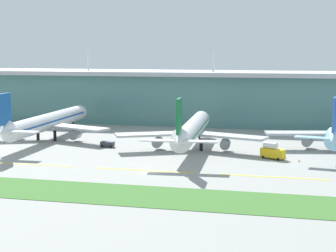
# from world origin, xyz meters

# --- Properties ---
(ground_plane) EXTENTS (600.00, 600.00, 0.00)m
(ground_plane) POSITION_xyz_m (0.00, 0.00, 0.00)
(ground_plane) COLOR gray
(terminal_building) EXTENTS (288.00, 34.00, 31.76)m
(terminal_building) POSITION_xyz_m (-0.00, 102.63, 11.59)
(terminal_building) COLOR slate
(terminal_building) RESTS_ON ground
(airliner_near) EXTENTS (48.77, 71.57, 18.90)m
(airliner_near) POSITION_xyz_m (-50.54, 43.99, 6.46)
(airliner_near) COLOR white
(airliner_near) RESTS_ON ground
(airliner_middle) EXTENTS (48.65, 67.10, 18.90)m
(airliner_middle) POSITION_xyz_m (3.22, 36.15, 6.45)
(airliner_middle) COLOR silver
(airliner_middle) RESTS_ON ground
(taxiway_stripe_mid_west) EXTENTS (28.00, 0.70, 0.04)m
(taxiway_stripe_mid_west) POSITION_xyz_m (-37.00, 2.16, 0.02)
(taxiway_stripe_mid_west) COLOR yellow
(taxiway_stripe_mid_west) RESTS_ON ground
(taxiway_stripe_centre) EXTENTS (28.00, 0.70, 0.04)m
(taxiway_stripe_centre) POSITION_xyz_m (-3.00, 2.16, 0.02)
(taxiway_stripe_centre) COLOR yellow
(taxiway_stripe_centre) RESTS_ON ground
(taxiway_stripe_mid_east) EXTENTS (28.00, 0.70, 0.04)m
(taxiway_stripe_mid_east) POSITION_xyz_m (31.00, 2.16, 0.02)
(taxiway_stripe_mid_east) COLOR yellow
(taxiway_stripe_mid_east) RESTS_ON ground
(grass_verge) EXTENTS (300.00, 18.00, 0.10)m
(grass_verge) POSITION_xyz_m (0.00, -23.47, 0.05)
(grass_verge) COLOR #3D702D
(grass_verge) RESTS_ON ground
(pushback_tug) EXTENTS (4.53, 2.73, 1.85)m
(pushback_tug) POSITION_xyz_m (-24.73, 34.46, 1.10)
(pushback_tug) COLOR #333842
(pushback_tug) RESTS_ON ground
(baggage_cart) EXTENTS (3.91, 2.69, 2.48)m
(baggage_cart) POSITION_xyz_m (30.27, 30.06, 1.26)
(baggage_cart) COLOR silver
(baggage_cart) RESTS_ON ground
(fuel_truck) EXTENTS (7.60, 5.57, 4.95)m
(fuel_truck) POSITION_xyz_m (29.22, 26.64, 2.26)
(fuel_truck) COLOR gold
(fuel_truck) RESTS_ON ground
(safety_cone_right_wingtip) EXTENTS (0.56, 0.56, 0.70)m
(safety_cone_right_wingtip) POSITION_xyz_m (36.99, 23.98, 0.35)
(safety_cone_right_wingtip) COLOR orange
(safety_cone_right_wingtip) RESTS_ON ground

